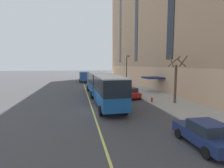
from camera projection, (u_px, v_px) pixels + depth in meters
name	position (u px, v px, depth m)	size (l,w,h in m)	color
ground_plane	(100.00, 111.00, 18.28)	(260.00, 260.00, 0.00)	#424244
sidewalk	(168.00, 101.00, 23.02)	(5.86, 160.00, 0.15)	#ADA89E
city_bus	(101.00, 84.00, 24.54)	(3.08, 19.60, 3.68)	#19569E
parked_car_navy_2	(205.00, 134.00, 10.39)	(2.08, 4.25, 1.56)	navy
parked_car_navy_3	(104.00, 78.00, 51.69)	(2.04, 4.36, 1.56)	navy
parked_car_white_4	(116.00, 86.00, 34.27)	(2.06, 4.62, 1.56)	silver
parked_car_silver_5	(111.00, 82.00, 41.34)	(2.02, 4.44, 1.56)	#B7B7BC
parked_car_red_6	(131.00, 93.00, 25.67)	(2.07, 4.29, 1.56)	#B21E19
box_truck	(84.00, 76.00, 48.25)	(2.44, 7.28, 2.87)	#285199
street_tree_mid_block	(176.00, 78.00, 21.36)	(1.79, 1.93, 5.96)	brown
street_lamp	(127.00, 69.00, 33.48)	(0.36, 1.48, 6.44)	#2D2D30
fire_hydrant	(152.00, 99.00, 22.21)	(0.42, 0.24, 0.72)	red
lane_centerline	(91.00, 105.00, 21.07)	(0.16, 140.00, 0.01)	#E0D66B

